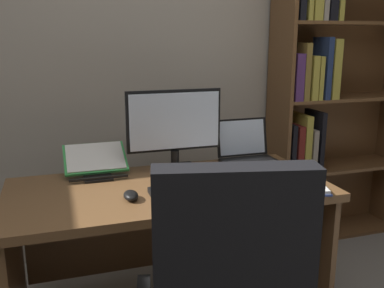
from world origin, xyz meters
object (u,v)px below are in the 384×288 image
at_px(monitor, 174,130).
at_px(laptop, 248,154).
at_px(desk, 166,219).
at_px(pen, 220,175).
at_px(computer_mouse, 131,195).
at_px(open_binder, 274,185).
at_px(keyboard, 196,190).
at_px(reading_stand_with_book, 96,161).
at_px(bookshelf, 324,99).
at_px(notepad, 217,177).

relative_size(monitor, laptop, 1.64).
distance_m(desk, laptop, 0.60).
bearing_deg(pen, computer_mouse, -161.76).
bearing_deg(open_binder, keyboard, -172.11).
relative_size(reading_stand_with_book, open_binder, 0.61).
distance_m(bookshelf, pen, 1.21).
relative_size(desk, pen, 10.89).
height_order(bookshelf, keyboard, bookshelf).
xyz_separation_m(desk, monitor, (0.09, 0.16, 0.42)).
bearing_deg(bookshelf, computer_mouse, -152.47).
distance_m(desk, keyboard, 0.31).
distance_m(reading_stand_with_book, pen, 0.65).
distance_m(desk, computer_mouse, 0.37).
relative_size(keyboard, computer_mouse, 4.04).
xyz_separation_m(laptop, reading_stand_with_book, (-0.84, 0.07, 0.02)).
relative_size(desk, open_binder, 2.91).
bearing_deg(pen, laptop, 39.16).
relative_size(desk, notepad, 7.26).
relative_size(bookshelf, laptop, 6.55).
xyz_separation_m(monitor, pen, (0.18, -0.20, -0.21)).
bearing_deg(pen, keyboard, -139.12).
xyz_separation_m(monitor, open_binder, (0.38, -0.41, -0.21)).
relative_size(notepad, pen, 1.50).
bearing_deg(desk, notepad, -9.36).
bearing_deg(open_binder, desk, 167.19).
distance_m(monitor, open_binder, 0.59).
xyz_separation_m(keyboard, open_binder, (0.38, -0.05, -0.00)).
bearing_deg(notepad, laptop, 37.00).
xyz_separation_m(monitor, computer_mouse, (-0.30, -0.36, -0.20)).
xyz_separation_m(bookshelf, computer_mouse, (-1.49, -0.78, -0.26)).
distance_m(computer_mouse, reading_stand_with_book, 0.44).
height_order(keyboard, computer_mouse, computer_mouse).
xyz_separation_m(desk, pen, (0.28, -0.04, 0.22)).
height_order(bookshelf, monitor, bookshelf).
relative_size(desk, reading_stand_with_book, 4.77).
bearing_deg(keyboard, notepad, 44.16).
height_order(reading_stand_with_book, notepad, reading_stand_with_book).
distance_m(monitor, notepad, 0.34).
distance_m(monitor, keyboard, 0.42).
bearing_deg(bookshelf, open_binder, -134.54).
height_order(computer_mouse, reading_stand_with_book, reading_stand_with_book).
relative_size(monitor, computer_mouse, 4.89).
xyz_separation_m(bookshelf, laptop, (-0.76, -0.41, -0.23)).
distance_m(bookshelf, computer_mouse, 1.70).
relative_size(bookshelf, monitor, 3.99).
relative_size(laptop, reading_stand_with_book, 0.97).
height_order(laptop, reading_stand_with_book, laptop).
bearing_deg(desk, pen, -8.69).
relative_size(keyboard, pen, 3.00).
bearing_deg(monitor, notepad, -50.58).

